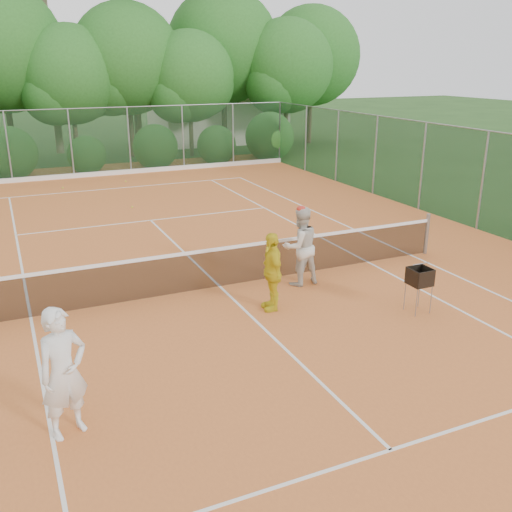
{
  "coord_description": "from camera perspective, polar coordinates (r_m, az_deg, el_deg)",
  "views": [
    {
      "loc": [
        -4.27,
        -11.47,
        4.95
      ],
      "look_at": [
        0.36,
        -1.2,
        1.1
      ],
      "focal_mm": 40.0,
      "sensor_mm": 36.0,
      "label": 1
    }
  ],
  "objects": [
    {
      "name": "ground",
      "position": [
        13.2,
        -3.59,
        -3.19
      ],
      "size": [
        120.0,
        120.0,
        0.0
      ],
      "primitive_type": "plane",
      "color": "#224518",
      "rests_on": "ground"
    },
    {
      "name": "clay_court",
      "position": [
        13.2,
        -3.59,
        -3.15
      ],
      "size": [
        18.0,
        36.0,
        0.02
      ],
      "primitive_type": "cube",
      "color": "orange",
      "rests_on": "ground"
    },
    {
      "name": "club_building",
      "position": [
        38.03,
        -3.86,
        13.62
      ],
      "size": [
        8.0,
        5.0,
        3.0
      ],
      "primitive_type": "cube",
      "color": "beige",
      "rests_on": "ground"
    },
    {
      "name": "tennis_net",
      "position": [
        13.01,
        -3.63,
        -1.02
      ],
      "size": [
        11.97,
        0.1,
        1.1
      ],
      "color": "gray",
      "rests_on": "clay_court"
    },
    {
      "name": "player_white",
      "position": [
        8.27,
        -18.69,
        -11.01
      ],
      "size": [
        0.81,
        0.67,
        1.89
      ],
      "primitive_type": "imported",
      "rotation": [
        0.0,
        0.0,
        0.37
      ],
      "color": "white",
      "rests_on": "clay_court"
    },
    {
      "name": "player_center_grp",
      "position": [
        13.09,
        4.45,
        0.99
      ],
      "size": [
        0.93,
        0.75,
        1.87
      ],
      "color": "beige",
      "rests_on": "clay_court"
    },
    {
      "name": "player_yellow",
      "position": [
        11.75,
        1.59,
        -1.55
      ],
      "size": [
        0.55,
        1.03,
        1.67
      ],
      "primitive_type": "imported",
      "rotation": [
        0.0,
        0.0,
        -1.73
      ],
      "color": "yellow",
      "rests_on": "clay_court"
    },
    {
      "name": "ball_hopper",
      "position": [
        12.1,
        16.06,
        -2.07
      ],
      "size": [
        0.42,
        0.42,
        0.96
      ],
      "rotation": [
        0.0,
        0.0,
        0.07
      ],
      "color": "gray",
      "rests_on": "clay_court"
    },
    {
      "name": "stray_ball_a",
      "position": [
        24.79,
        -18.76,
        6.47
      ],
      "size": [
        0.07,
        0.07,
        0.07
      ],
      "primitive_type": "sphere",
      "color": "#B2CD2F",
      "rests_on": "clay_court"
    },
    {
      "name": "stray_ball_b",
      "position": [
        25.43,
        -12.9,
        7.29
      ],
      "size": [
        0.07,
        0.07,
        0.07
      ],
      "primitive_type": "sphere",
      "color": "#CAD231",
      "rests_on": "clay_court"
    },
    {
      "name": "stray_ball_c",
      "position": [
        20.78,
        -12.28,
        4.8
      ],
      "size": [
        0.07,
        0.07,
        0.07
      ],
      "primitive_type": "sphere",
      "color": "#CED631",
      "rests_on": "clay_court"
    },
    {
      "name": "court_markings",
      "position": [
        13.19,
        -3.59,
        -3.1
      ],
      "size": [
        11.03,
        23.83,
        0.01
      ],
      "color": "white",
      "rests_on": "clay_court"
    },
    {
      "name": "fence_back",
      "position": [
        27.03,
        -15.28,
        10.93
      ],
      "size": [
        18.07,
        0.07,
        3.0
      ],
      "color": "#19381E",
      "rests_on": "clay_court"
    },
    {
      "name": "tropical_treeline",
      "position": [
        32.2,
        -14.87,
        18.57
      ],
      "size": [
        32.1,
        8.49,
        15.03
      ],
      "color": "brown",
      "rests_on": "ground"
    }
  ]
}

